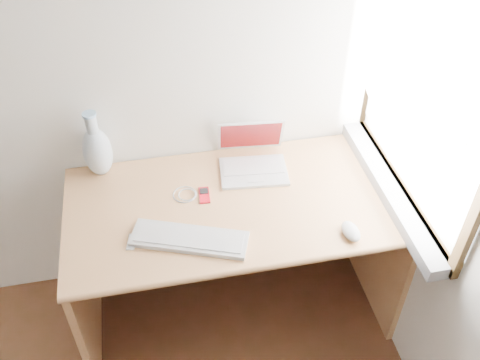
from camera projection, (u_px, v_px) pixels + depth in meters
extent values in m
cube|color=silver|center=(430.00, 80.00, 1.96)|extent=(0.01, 0.90, 1.00)
cube|color=gray|center=(389.00, 188.00, 2.30)|extent=(0.10, 0.96, 0.06)
cube|color=white|center=(413.00, 75.00, 1.93)|extent=(0.02, 0.84, 0.92)
cube|color=tan|center=(235.00, 204.00, 2.29)|extent=(1.44, 0.72, 0.03)
cube|color=tan|center=(84.00, 285.00, 2.44)|extent=(0.03, 0.68, 0.73)
cube|color=tan|center=(375.00, 239.00, 2.65)|extent=(0.03, 0.68, 0.73)
cube|color=tan|center=(223.00, 194.00, 2.72)|extent=(1.38, 0.03, 0.49)
cube|color=silver|center=(254.00, 172.00, 2.41)|extent=(0.32, 0.24, 0.01)
cube|color=white|center=(254.00, 170.00, 2.41)|extent=(0.28, 0.14, 0.00)
cube|color=silver|center=(249.00, 140.00, 2.42)|extent=(0.31, 0.11, 0.19)
cube|color=maroon|center=(249.00, 140.00, 2.42)|extent=(0.28, 0.09, 0.17)
cube|color=silver|center=(189.00, 239.00, 2.11)|extent=(0.48, 0.29, 0.02)
cube|color=white|center=(189.00, 237.00, 2.10)|extent=(0.44, 0.25, 0.00)
ellipsoid|color=silver|center=(351.00, 231.00, 2.12)|extent=(0.07, 0.12, 0.04)
cube|color=#A60B18|center=(204.00, 195.00, 2.30)|extent=(0.05, 0.10, 0.01)
cube|color=black|center=(204.00, 194.00, 2.30)|extent=(0.04, 0.04, 0.00)
torus|color=silver|center=(185.00, 194.00, 2.31)|extent=(0.11, 0.11, 0.01)
cube|color=silver|center=(132.00, 242.00, 2.10)|extent=(0.05, 0.09, 0.01)
ellipsoid|color=silver|center=(98.00, 152.00, 2.34)|extent=(0.13, 0.13, 0.24)
cylinder|color=silver|center=(91.00, 124.00, 2.24)|extent=(0.05, 0.05, 0.10)
cylinder|color=#8FBEE5|center=(89.00, 114.00, 2.21)|extent=(0.06, 0.06, 0.01)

